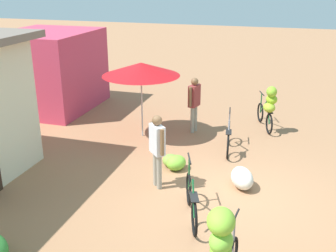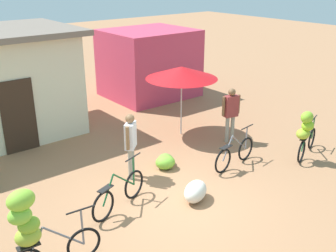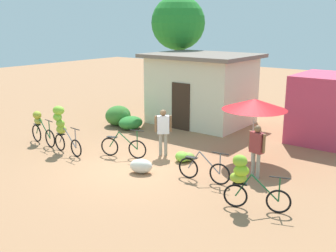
{
  "view_description": "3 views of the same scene",
  "coord_description": "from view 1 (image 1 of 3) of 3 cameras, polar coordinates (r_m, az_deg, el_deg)",
  "views": [
    {
      "loc": [
        -7.31,
        -0.92,
        4.24
      ],
      "look_at": [
        0.72,
        1.52,
        1.13
      ],
      "focal_mm": 43.45,
      "sensor_mm": 36.0,
      "label": 1
    },
    {
      "loc": [
        -4.61,
        -5.64,
        4.66
      ],
      "look_at": [
        0.78,
        1.12,
        1.26
      ],
      "focal_mm": 42.62,
      "sensor_mm": 36.0,
      "label": 2
    },
    {
      "loc": [
        8.01,
        -8.72,
        4.43
      ],
      "look_at": [
        0.24,
        1.48,
        1.09
      ],
      "focal_mm": 42.54,
      "sensor_mm": 36.0,
      "label": 3
    }
  ],
  "objects": [
    {
      "name": "ground_plane",
      "position": [
        8.5,
        8.55,
        -9.84
      ],
      "size": [
        60.0,
        60.0,
        0.0
      ],
      "primitive_type": "plane",
      "color": "#A0704D"
    },
    {
      "name": "shop_pink",
      "position": [
        14.24,
        -16.26,
        7.53
      ],
      "size": [
        3.2,
        2.8,
        2.55
      ],
      "primitive_type": "cube",
      "color": "#C63B5A",
      "rests_on": "ground"
    },
    {
      "name": "market_umbrella",
      "position": [
        10.92,
        -3.8,
        7.97
      ],
      "size": [
        2.09,
        2.09,
        2.08
      ],
      "color": "beige",
      "rests_on": "ground"
    },
    {
      "name": "bicycle_near_pile",
      "position": [
        5.4,
        7.4,
        -17.09
      ],
      "size": [
        1.6,
        0.42,
        1.64
      ],
      "color": "black",
      "rests_on": "ground"
    },
    {
      "name": "bicycle_center_loaded",
      "position": [
        7.6,
        3.3,
        -10.45
      ],
      "size": [
        1.58,
        0.6,
        0.99
      ],
      "color": "black",
      "rests_on": "ground"
    },
    {
      "name": "bicycle_by_shop",
      "position": [
        10.5,
        8.47,
        -1.65
      ],
      "size": [
        1.6,
        0.28,
        0.94
      ],
      "color": "black",
      "rests_on": "ground"
    },
    {
      "name": "bicycle_rightmost",
      "position": [
        11.88,
        13.97,
        2.88
      ],
      "size": [
        1.56,
        0.66,
        1.37
      ],
      "color": "black",
      "rests_on": "ground"
    },
    {
      "name": "banana_pile_on_ground",
      "position": [
        9.51,
        0.85,
        -5.05
      ],
      "size": [
        0.74,
        0.75,
        0.35
      ],
      "color": "#7BA33E",
      "rests_on": "ground"
    },
    {
      "name": "produce_sack",
      "position": [
        8.8,
        10.34,
        -7.19
      ],
      "size": [
        0.82,
        0.7,
        0.44
      ],
      "primitive_type": "ellipsoid",
      "rotation": [
        0.0,
        0.0,
        0.45
      ],
      "color": "silver",
      "rests_on": "ground"
    },
    {
      "name": "person_vendor",
      "position": [
        11.48,
        3.7,
        3.75
      ],
      "size": [
        0.57,
        0.29,
        1.59
      ],
      "color": "gray",
      "rests_on": "ground"
    },
    {
      "name": "person_bystander",
      "position": [
        8.37,
        -1.53,
        -2.59
      ],
      "size": [
        0.45,
        0.42,
        1.61
      ],
      "color": "gray",
      "rests_on": "ground"
    }
  ]
}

